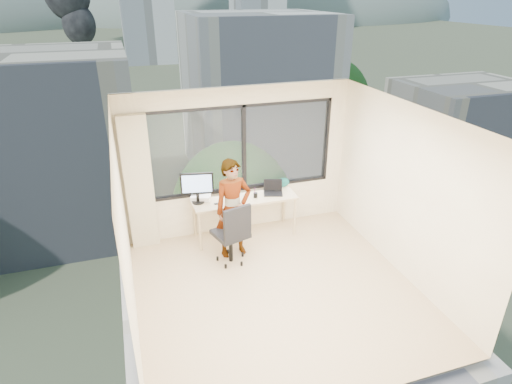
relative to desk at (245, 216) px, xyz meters
name	(u,v)px	position (x,y,z in m)	size (l,w,h in m)	color
floor	(277,290)	(0.00, -1.66, -0.38)	(4.00, 4.00, 0.01)	tan
ceiling	(281,118)	(0.00, -1.66, 2.23)	(4.00, 4.00, 0.01)	white
wall_front	(353,307)	(0.00, -3.66, 0.93)	(4.00, 0.01, 2.60)	beige
wall_left	(125,236)	(-2.00, -1.66, 0.93)	(0.01, 4.00, 2.60)	beige
wall_right	(406,193)	(2.00, -1.66, 0.93)	(0.01, 4.00, 2.60)	beige
window_wall	(241,148)	(0.05, 0.34, 1.15)	(3.30, 0.16, 1.55)	black
curtain	(139,184)	(-1.72, 0.22, 0.77)	(0.45, 0.14, 2.30)	beige
desk	(245,216)	(0.00, 0.00, 0.00)	(1.80, 0.60, 0.75)	tan
chair	(230,232)	(-0.45, -0.72, 0.17)	(0.56, 0.56, 1.09)	black
person	(233,209)	(-0.34, -0.51, 0.46)	(0.61, 0.40, 1.67)	#2D2D33
monitor	(197,188)	(-0.80, 0.06, 0.65)	(0.55, 0.12, 0.55)	black
game_console	(201,197)	(-0.73, 0.17, 0.41)	(0.32, 0.27, 0.08)	white
laptop	(273,188)	(0.52, -0.02, 0.48)	(0.33, 0.35, 0.21)	black
cellphone	(217,204)	(-0.50, -0.11, 0.38)	(0.10, 0.05, 0.01)	black
pen_cup	(255,195)	(0.18, -0.06, 0.42)	(0.07, 0.07, 0.09)	black
handbag	(283,182)	(0.80, 0.21, 0.46)	(0.23, 0.12, 0.18)	#0D5051
exterior_ground	(121,63)	(0.00, 118.34, -14.38)	(400.00, 400.00, 0.04)	#515B3D
near_bldg_a	(27,149)	(-9.00, 28.34, -7.38)	(16.00, 12.00, 14.00)	beige
near_bldg_b	(257,95)	(12.00, 36.34, -6.38)	(14.00, 13.00, 16.00)	white
near_bldg_c	(460,134)	(30.00, 26.34, -9.38)	(12.00, 10.00, 10.00)	beige
far_tower_b	(145,2)	(8.00, 118.34, 0.62)	(13.00, 13.00, 30.00)	silver
far_tower_c	(257,6)	(45.00, 138.34, -1.38)	(15.00, 15.00, 26.00)	silver
hill_b	(253,16)	(100.00, 318.34, -14.38)	(300.00, 220.00, 96.00)	slate
tree_b	(234,226)	(4.00, 16.34, -9.88)	(7.60, 7.60, 9.00)	#28541C
tree_c	(332,111)	(22.00, 38.34, -9.38)	(8.40, 8.40, 10.00)	#28541C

